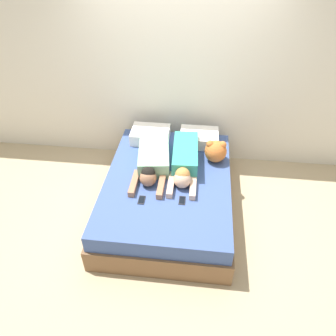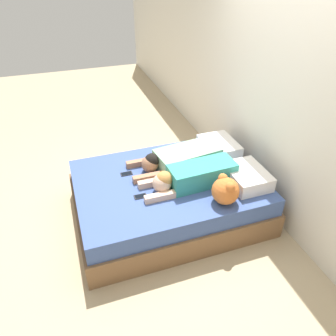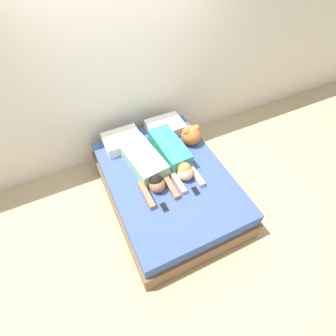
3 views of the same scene
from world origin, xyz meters
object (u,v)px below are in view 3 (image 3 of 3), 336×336
pillow_head_left (123,141)px  pillow_head_right (165,127)px  cell_phone_left (164,207)px  plush_toy (191,135)px  person_right (173,155)px  person_left (146,165)px  bed (168,187)px  cell_phone_right (196,191)px

pillow_head_left → pillow_head_right: size_ratio=1.00×
pillow_head_right → cell_phone_left: pillow_head_right is taller
plush_toy → person_right: bearing=-151.5°
person_left → person_right: (0.40, -0.01, 0.01)m
pillow_head_right → cell_phone_left: size_ratio=3.89×
pillow_head_right → person_left: size_ratio=0.47×
cell_phone_left → plush_toy: 1.16m
person_left → person_right: bearing=-0.8°
bed → person_left: person_left is taller
plush_toy → cell_phone_left: bearing=-134.1°
person_right → cell_phone_right: bearing=-88.0°
bed → cell_phone_right: size_ratio=15.80×
pillow_head_right → plush_toy: plush_toy is taller
bed → pillow_head_left: pillow_head_left is taller
person_left → cell_phone_left: bearing=-92.9°
pillow_head_right → person_right: bearing=-105.0°
pillow_head_left → person_right: person_right is taller
cell_phone_right → bed: bearing=118.3°
person_left → cell_phone_right: person_left is taller
cell_phone_right → plush_toy: plush_toy is taller
person_left → plush_toy: 0.80m
person_right → cell_phone_right: person_right is taller
pillow_head_right → plush_toy: (0.22, -0.38, 0.07)m
bed → plush_toy: bearing=36.6°
pillow_head_left → person_right: size_ratio=0.49×
person_left → plush_toy: (0.77, 0.20, 0.05)m
cell_phone_left → plush_toy: bearing=45.9°
person_left → pillow_head_left: bearing=101.8°
pillow_head_left → cell_phone_right: bearing=-65.2°
cell_phone_left → plush_toy: plush_toy is taller
person_left → person_right: 0.40m
pillow_head_left → cell_phone_right: (0.53, -1.16, -0.07)m
pillow_head_right → pillow_head_left: bearing=180.0°
pillow_head_right → cell_phone_right: pillow_head_right is taller
cell_phone_left → cell_phone_right: size_ratio=1.00×
bed → cell_phone_left: bearing=-120.7°
pillow_head_right → person_left: person_left is taller
bed → person_right: (0.18, 0.21, 0.37)m
cell_phone_left → cell_phone_right: (0.45, 0.04, 0.00)m
pillow_head_left → plush_toy: plush_toy is taller
person_right → plush_toy: (0.37, 0.20, 0.04)m
bed → cell_phone_right: bearing=-61.7°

